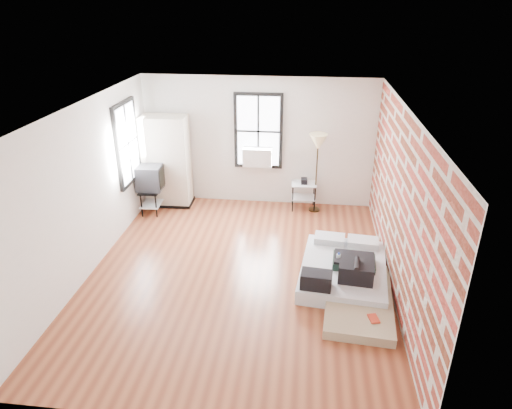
# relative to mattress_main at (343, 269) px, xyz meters

# --- Properties ---
(ground) EXTENTS (6.00, 6.00, 0.00)m
(ground) POSITION_rel_mattress_main_xyz_m (-1.74, -0.06, -0.16)
(ground) COLOR brown
(ground) RESTS_ON ground
(room_shell) EXTENTS (5.02, 6.02, 2.80)m
(room_shell) POSITION_rel_mattress_main_xyz_m (-1.51, 0.30, 1.57)
(room_shell) COLOR silver
(room_shell) RESTS_ON ground
(mattress_main) EXTENTS (1.55, 1.98, 0.59)m
(mattress_main) POSITION_rel_mattress_main_xyz_m (0.00, 0.00, 0.00)
(mattress_main) COLOR white
(mattress_main) RESTS_ON ground
(mattress_bare) EXTENTS (1.13, 1.94, 0.40)m
(mattress_bare) POSITION_rel_mattress_main_xyz_m (0.20, -0.50, -0.04)
(mattress_bare) COLOR tan
(mattress_bare) RESTS_ON ground
(wardrobe) EXTENTS (1.03, 0.61, 2.00)m
(wardrobe) POSITION_rel_mattress_main_xyz_m (-3.71, 2.59, 0.83)
(wardrobe) COLOR black
(wardrobe) RESTS_ON ground
(side_table) EXTENTS (0.56, 0.46, 0.70)m
(side_table) POSITION_rel_mattress_main_xyz_m (-0.72, 2.66, 0.32)
(side_table) COLOR black
(side_table) RESTS_ON ground
(floor_lamp) EXTENTS (0.37, 0.37, 1.72)m
(floor_lamp) POSITION_rel_mattress_main_xyz_m (-0.47, 2.59, 1.31)
(floor_lamp) COLOR black
(floor_lamp) RESTS_ON ground
(tv_stand) EXTENTS (0.56, 0.77, 1.06)m
(tv_stand) POSITION_rel_mattress_main_xyz_m (-3.96, 2.17, 0.60)
(tv_stand) COLOR black
(tv_stand) RESTS_ON ground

